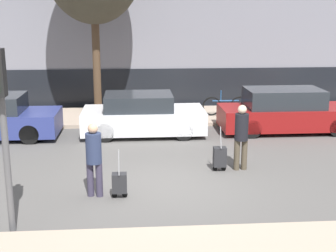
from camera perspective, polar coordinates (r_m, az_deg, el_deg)
The scene contains 10 objects.
ground_plane at distance 11.11m, azimuth -0.51°, elevation -7.02°, with size 80.00×80.00×0.00m, color #565451.
sidewalk_far at distance 17.80m, azimuth -1.99°, elevation 1.22°, with size 28.00×3.00×0.12m.
parked_car_1 at distance 15.29m, azimuth -3.15°, elevation 1.30°, with size 3.96×1.88×1.35m.
parked_car_2 at distance 16.14m, azimuth 14.25°, elevation 1.70°, with size 4.54×1.73×1.45m.
pedestrian_left at distance 10.21m, azimuth -9.03°, elevation -3.59°, with size 0.35×0.34×1.64m.
trolley_left at distance 10.26m, azimuth -5.94°, elevation -6.93°, with size 0.34×0.29×1.09m.
pedestrian_right at distance 11.92m, azimuth 8.93°, elevation -0.90°, with size 0.35×0.34×1.68m.
trolley_right at distance 11.92m, azimuth 6.32°, elevation -3.76°, with size 0.34×0.29×1.16m.
traffic_light at distance 8.45m, azimuth -19.80°, elevation 2.46°, with size 0.28×0.47×3.36m.
parked_bicycle at distance 17.71m, azimuth 7.03°, elevation 2.48°, with size 1.77×0.06×0.96m.
Camera 1 is at (-0.67, -10.35, 3.97)m, focal length 50.00 mm.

